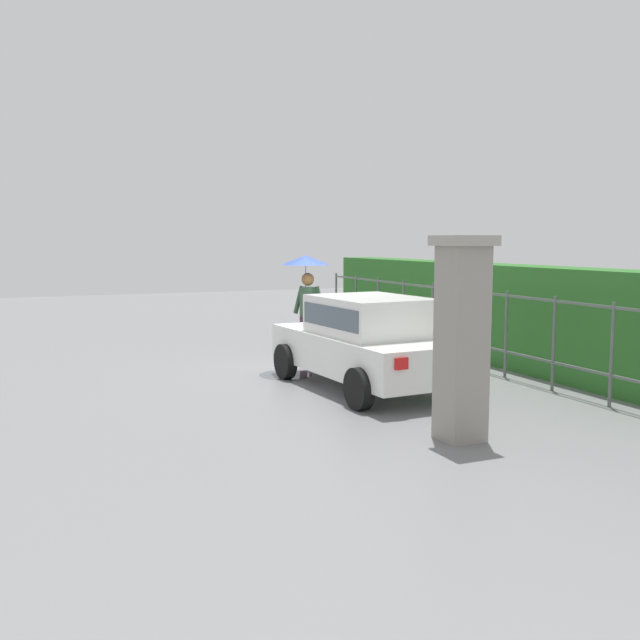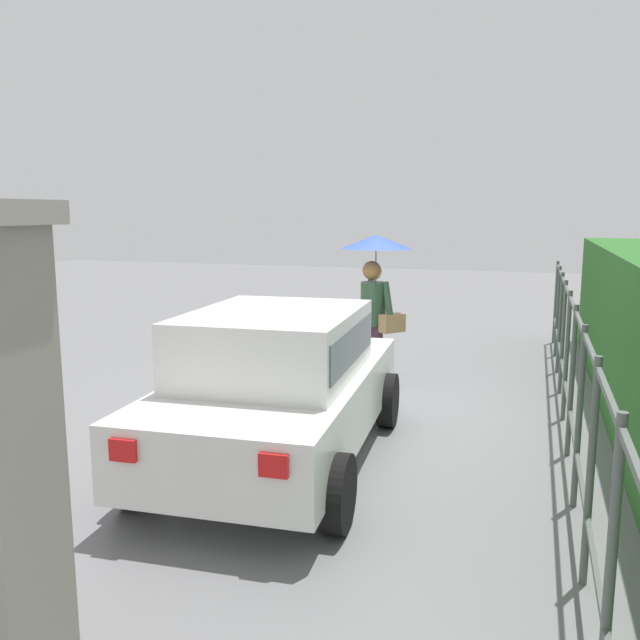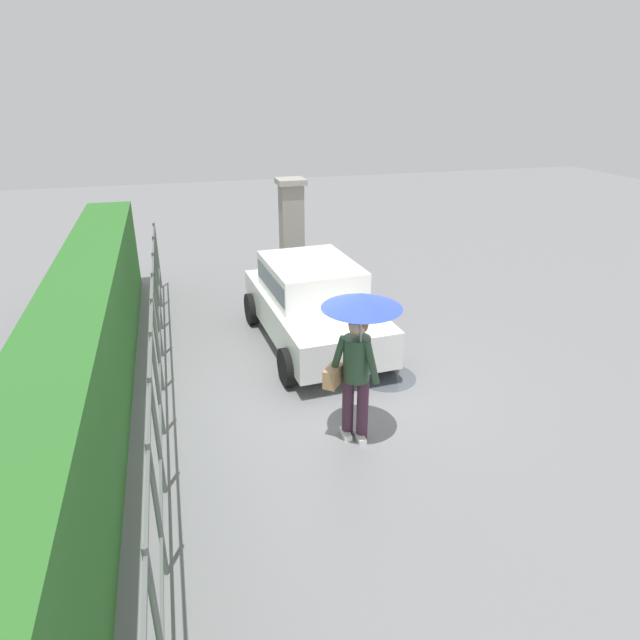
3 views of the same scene
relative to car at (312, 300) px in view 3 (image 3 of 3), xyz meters
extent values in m
plane|color=slate|center=(-1.70, 0.17, -0.80)|extent=(40.00, 40.00, 0.00)
cube|color=white|center=(-0.06, 0.00, -0.22)|extent=(3.80, 1.89, 0.60)
cube|color=white|center=(0.09, 0.01, 0.38)|extent=(1.99, 1.57, 0.60)
cube|color=#4C5B66|center=(0.09, 0.01, 0.40)|extent=(1.84, 1.58, 0.33)
cylinder|color=black|center=(-1.25, -0.93, -0.50)|extent=(0.61, 0.22, 0.60)
cylinder|color=black|center=(-1.36, 0.75, -0.50)|extent=(0.61, 0.22, 0.60)
cylinder|color=black|center=(1.24, -0.76, -0.50)|extent=(0.61, 0.22, 0.60)
cylinder|color=black|center=(1.13, 0.92, -0.50)|extent=(0.61, 0.22, 0.60)
cube|color=red|center=(1.83, -0.43, -0.07)|extent=(0.07, 0.20, 0.16)
cube|color=red|center=(1.76, 0.67, -0.07)|extent=(0.07, 0.20, 0.16)
cylinder|color=#47283D|center=(-3.00, 0.11, -0.37)|extent=(0.15, 0.15, 0.86)
cylinder|color=#47283D|center=(-2.87, 0.27, -0.37)|extent=(0.15, 0.15, 0.86)
cube|color=white|center=(-3.04, 0.15, -0.76)|extent=(0.26, 0.10, 0.08)
cube|color=white|center=(-2.92, 0.30, -0.76)|extent=(0.26, 0.10, 0.08)
cylinder|color=#2D4C33|center=(-2.93, 0.19, 0.35)|extent=(0.34, 0.34, 0.58)
sphere|color=#DBAD89|center=(-2.93, 0.19, 0.78)|extent=(0.22, 0.22, 0.22)
sphere|color=olive|center=(-2.91, 0.17, 0.80)|extent=(0.25, 0.25, 0.25)
cylinder|color=#2D4C33|center=(-3.13, 0.06, 0.37)|extent=(0.21, 0.23, 0.56)
cylinder|color=#2D4C33|center=(-2.86, 0.41, 0.37)|extent=(0.21, 0.23, 0.56)
cylinder|color=#B2B2B7|center=(-3.06, 0.19, 0.69)|extent=(0.02, 0.02, 0.77)
cone|color=blue|center=(-3.06, 0.19, 1.17)|extent=(0.96, 0.96, 0.18)
cube|color=tan|center=(-2.87, 0.47, 0.11)|extent=(0.37, 0.34, 0.24)
cube|color=gray|center=(3.04, -0.31, 0.35)|extent=(0.48, 0.48, 2.30)
cube|color=#9E998E|center=(3.04, -0.31, 1.56)|extent=(0.60, 0.60, 0.12)
cylinder|color=#59605B|center=(-5.76, 2.62, -0.05)|extent=(0.05, 0.05, 1.50)
cylinder|color=#59605B|center=(-4.58, 2.62, -0.05)|extent=(0.05, 0.05, 1.50)
cylinder|color=#59605B|center=(-3.40, 2.62, -0.05)|extent=(0.05, 0.05, 1.50)
cylinder|color=#59605B|center=(-2.23, 2.62, -0.05)|extent=(0.05, 0.05, 1.50)
cylinder|color=#59605B|center=(-1.05, 2.62, -0.05)|extent=(0.05, 0.05, 1.50)
cylinder|color=#59605B|center=(0.13, 2.62, -0.05)|extent=(0.05, 0.05, 1.50)
cylinder|color=#59605B|center=(1.31, 2.62, -0.05)|extent=(0.05, 0.05, 1.50)
cylinder|color=#59605B|center=(2.48, 2.62, -0.05)|extent=(0.05, 0.05, 1.50)
cylinder|color=#59605B|center=(3.66, 2.62, -0.05)|extent=(0.05, 0.05, 1.50)
cube|color=#59605B|center=(-1.64, 2.62, 0.62)|extent=(10.60, 0.03, 0.04)
cube|color=#59605B|center=(-1.64, 2.62, -0.35)|extent=(10.60, 0.03, 0.04)
cube|color=#2D6B28|center=(-1.64, 3.51, 0.15)|extent=(11.60, 0.90, 1.90)
cylinder|color=#4C545B|center=(-1.57, -0.80, -0.80)|extent=(0.94, 0.94, 0.00)
camera|label=1|loc=(9.87, -5.05, 1.56)|focal=39.38mm
camera|label=2|loc=(5.48, 2.22, 1.55)|focal=36.40mm
camera|label=3|loc=(-8.69, 2.22, 3.49)|focal=30.94mm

